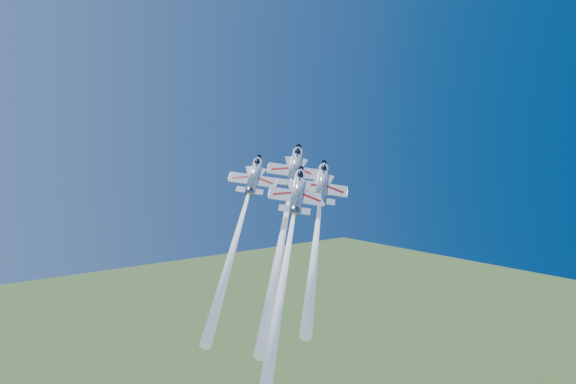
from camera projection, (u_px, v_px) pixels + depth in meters
jet_lead at (285, 220)px, 116.60m from camera, size 31.97×37.14×41.20m
jet_left at (240, 225)px, 111.42m from camera, size 27.49×31.97×35.70m
jet_right at (317, 227)px, 113.39m from camera, size 26.72×30.69×32.96m
jet_slot at (286, 260)px, 101.74m from camera, size 32.15×37.56×42.98m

